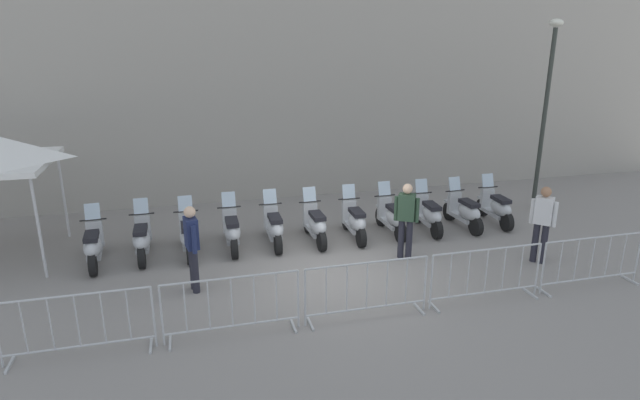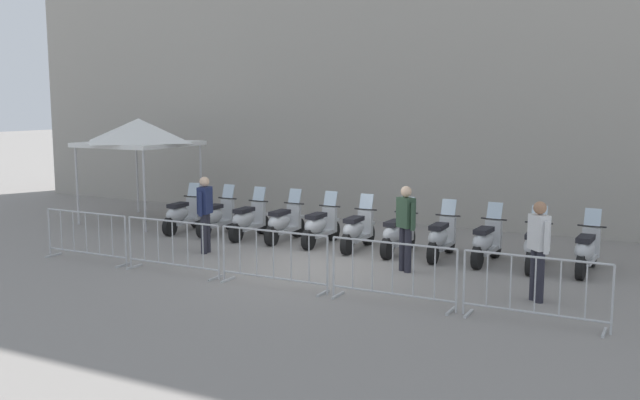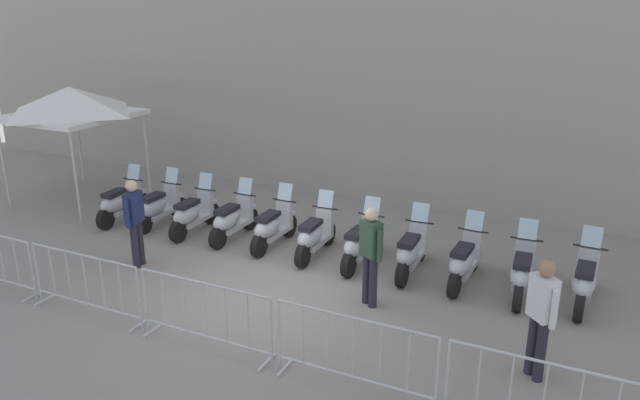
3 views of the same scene
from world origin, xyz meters
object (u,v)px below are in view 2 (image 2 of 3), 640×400
Objects in this scene: motorcycle_4 at (320,227)px; officer_mid_plaza at (406,223)px; motorcycle_5 at (357,231)px; motorcycle_10 at (586,251)px; barrier_segment_1 at (173,247)px; motorcycle_6 at (397,235)px; motorcycle_8 at (486,243)px; motorcycle_0 at (182,215)px; barrier_segment_4 at (535,291)px; barrier_segment_2 at (274,259)px; motorcycle_3 at (283,223)px; canopy_tent at (139,133)px; motorcycle_1 at (216,217)px; motorcycle_7 at (441,238)px; barrier_segment_3 at (392,274)px; motorcycle_2 at (248,221)px; barrier_segment_0 at (86,237)px; motorcycle_9 at (534,247)px; officer_by_barriers at (538,245)px; officer_near_row_end at (205,210)px.

motorcycle_4 is 3.12m from officer_mid_plaza.
motorcycle_4 is 1.00m from motorcycle_5.
motorcycle_10 is 0.77× the size of barrier_segment_1.
motorcycle_6 is 1.98m from motorcycle_8.
barrier_segment_4 is (9.63, -3.57, 0.07)m from motorcycle_0.
motorcycle_8 reaches higher than barrier_segment_2.
motorcycle_3 is 5.51m from canopy_tent.
motorcycle_1 is 0.99× the size of officer_mid_plaza.
motorcycle_1 is at bearing 179.23° from motorcycle_5.
motorcycle_4 is at bearing 105.03° from barrier_segment_2.
motorcycle_6 and motorcycle_7 have the same top height.
barrier_segment_3 is 1.30× the size of officer_mid_plaza.
motorcycle_6 is at bearing -0.38° from motorcycle_5.
motorcycle_10 is (5.95, 0.01, 0.00)m from motorcycle_4.
motorcycle_2 reaches higher than barrier_segment_0.
motorcycle_9 is 2.45m from officer_by_barriers.
officer_near_row_end reaches higher than barrier_segment_3.
motorcycle_10 is (4.95, 0.07, 0.00)m from motorcycle_5.
barrier_segment_0 is at bearing -114.62° from motorcycle_2.
motorcycle_3 is at bearing 64.64° from officer_near_row_end.
officer_by_barriers is at bearing -13.55° from motorcycle_0.
motorcycle_0 and motorcycle_3 have the same top height.
motorcycle_10 reaches higher than barrier_segment_4.
motorcycle_0 reaches higher than barrier_segment_3.
motorcycle_6 reaches higher than barrier_segment_0.
motorcycle_7 is 0.77× the size of barrier_segment_0.
motorcycle_8 is at bearing 25.81° from barrier_segment_0.
motorcycle_8 is 0.77× the size of barrier_segment_2.
motorcycle_4 is 5.99m from officer_by_barriers.
motorcycle_2 is 1.92m from officer_near_row_end.
motorcycle_0 is at bearing -177.08° from motorcycle_3.
motorcycle_7 is 3.71m from barrier_segment_3.
barrier_segment_1 and barrier_segment_2 have the same top height.
canopy_tent reaches higher than motorcycle_7.
barrier_segment_0 is at bearing -85.27° from motorcycle_0.
canopy_tent is (-4.17, 2.57, 1.54)m from officer_near_row_end.
motorcycle_3 is at bearing -7.50° from canopy_tent.
motorcycle_9 is 3.99m from barrier_segment_3.
canopy_tent is at bearing 118.56° from barrier_segment_0.
officer_near_row_end is at bearing -166.30° from motorcycle_10.
motorcycle_1 is 2.24m from officer_near_row_end.
barrier_segment_0 is (-5.65, -3.67, 0.07)m from motorcycle_6.
motorcycle_5 is at bearing 141.96° from barrier_segment_4.
motorcycle_2 is at bearing 145.44° from barrier_segment_3.
barrier_segment_2 is at bearing 0.12° from barrier_segment_1.
motorcycle_3 and motorcycle_5 have the same top height.
motorcycle_7 is at bearing -0.49° from motorcycle_3.
motorcycle_4 reaches higher than barrier_segment_2.
motorcycle_5 is 1.00× the size of officer_by_barriers.
motorcycle_2 is at bearing 129.13° from barrier_segment_2.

